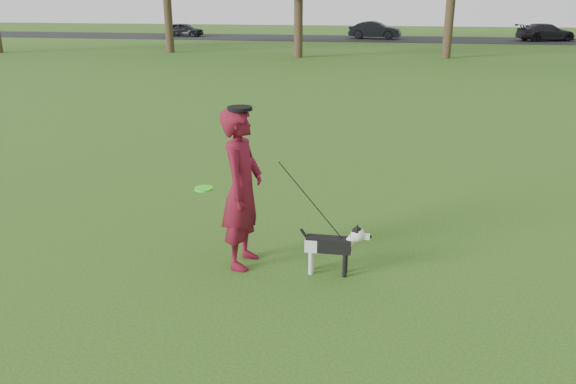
% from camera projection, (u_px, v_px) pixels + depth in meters
% --- Properties ---
extents(ground, '(120.00, 120.00, 0.00)m').
position_uv_depth(ground, '(295.00, 287.00, 6.63)').
color(ground, '#285116').
rests_on(ground, ground).
extents(road, '(120.00, 7.00, 0.02)m').
position_uv_depth(road, '(378.00, 39.00, 43.78)').
color(road, black).
rests_on(road, ground).
extents(man, '(0.53, 0.77, 2.02)m').
position_uv_depth(man, '(242.00, 189.00, 6.89)').
color(man, '#570C20').
rests_on(man, ground).
extents(dog, '(0.87, 0.17, 0.66)m').
position_uv_depth(dog, '(334.00, 244.00, 6.82)').
color(dog, black).
rests_on(dog, ground).
extents(car_left, '(3.24, 1.56, 1.07)m').
position_uv_depth(car_left, '(184.00, 30.00, 46.19)').
color(car_left, black).
rests_on(car_left, road).
extents(car_mid, '(4.11, 1.92, 1.30)m').
position_uv_depth(car_mid, '(375.00, 30.00, 43.61)').
color(car_mid, black).
rests_on(car_mid, road).
extents(car_right, '(4.61, 2.95, 1.24)m').
position_uv_depth(car_right, '(546.00, 32.00, 41.56)').
color(car_right, black).
rests_on(car_right, road).
extents(man_held_items, '(1.87, 0.33, 1.59)m').
position_uv_depth(man_held_items, '(291.00, 184.00, 6.69)').
color(man_held_items, '#3FFB1F').
rests_on(man_held_items, ground).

